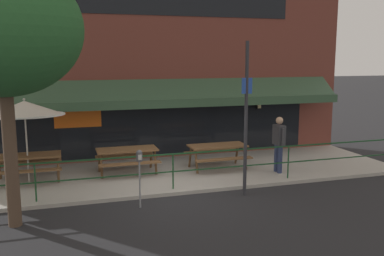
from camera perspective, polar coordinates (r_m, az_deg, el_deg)
ground_plane at (r=11.32m, az=-2.14°, el=-9.02°), size 120.00×120.00×0.00m
patio_deck at (r=13.17m, az=-4.42°, el=-6.16°), size 15.00×4.00×0.10m
restaurant_building at (r=14.87m, az=-6.57°, el=10.99°), size 15.00×1.60×8.07m
patio_railing at (r=11.38m, az=-2.56°, el=-4.74°), size 13.84×0.04×0.97m
picnic_table_left at (r=12.94m, az=-21.02°, el=-4.05°), size 1.80×1.42×0.76m
picnic_table_centre at (r=13.04m, az=-8.65°, el=-3.42°), size 1.80×1.42×0.76m
picnic_table_right at (r=13.45m, az=3.42°, el=-2.93°), size 1.80×1.42×0.76m
patio_umbrella_left at (r=12.62m, az=-21.43°, el=2.40°), size 2.14×2.14×2.38m
pedestrian_walking at (r=13.22m, az=11.50°, el=-1.77°), size 0.25×0.62×1.71m
parking_meter_near at (r=10.22m, az=-7.04°, el=-4.42°), size 0.15×0.16×1.42m
street_sign_pole at (r=11.01m, az=7.21°, el=1.36°), size 0.28×0.09×3.98m
street_tree_curbside at (r=9.49m, az=-23.60°, el=13.06°), size 3.23×2.91×6.00m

